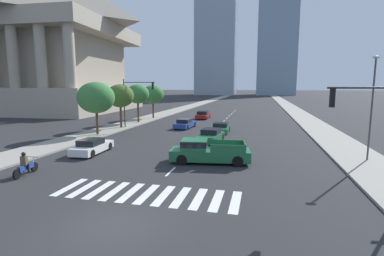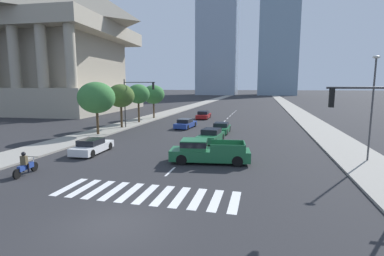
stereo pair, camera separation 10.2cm
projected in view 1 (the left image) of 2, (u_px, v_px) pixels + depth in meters
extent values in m
plane|color=#28282B|center=(115.00, 224.00, 11.53)|extent=(800.00, 800.00, 0.00)
cube|color=gray|center=(318.00, 128.00, 37.46)|extent=(4.00, 260.00, 0.15)
cube|color=gray|center=(134.00, 122.00, 43.35)|extent=(4.00, 260.00, 0.15)
cube|color=silver|center=(70.00, 187.00, 15.82)|extent=(0.45, 2.79, 0.01)
cube|color=silver|center=(85.00, 188.00, 15.61)|extent=(0.45, 2.79, 0.01)
cube|color=silver|center=(100.00, 189.00, 15.41)|extent=(0.45, 2.79, 0.01)
cube|color=silver|center=(115.00, 191.00, 15.20)|extent=(0.45, 2.79, 0.01)
cube|color=silver|center=(131.00, 192.00, 15.00)|extent=(0.45, 2.79, 0.01)
cube|color=silver|center=(147.00, 194.00, 14.79)|extent=(0.45, 2.79, 0.01)
cube|color=silver|center=(164.00, 195.00, 14.59)|extent=(0.45, 2.79, 0.01)
cube|color=silver|center=(181.00, 197.00, 14.38)|extent=(0.45, 2.79, 0.01)
cube|color=silver|center=(199.00, 198.00, 14.17)|extent=(0.45, 2.79, 0.01)
cube|color=silver|center=(217.00, 200.00, 13.97)|extent=(0.45, 2.79, 0.01)
cube|color=silver|center=(235.00, 202.00, 13.76)|extent=(0.45, 2.79, 0.01)
cube|color=silver|center=(171.00, 172.00, 18.64)|extent=(0.14, 2.00, 0.01)
cube|color=silver|center=(186.00, 157.00, 22.49)|extent=(0.14, 2.00, 0.01)
cube|color=silver|center=(197.00, 147.00, 26.35)|extent=(0.14, 2.00, 0.01)
cube|color=silver|center=(205.00, 139.00, 30.20)|extent=(0.14, 2.00, 0.01)
cube|color=silver|center=(212.00, 133.00, 34.05)|extent=(0.14, 2.00, 0.01)
cube|color=silver|center=(217.00, 128.00, 37.90)|extent=(0.14, 2.00, 0.01)
cube|color=silver|center=(221.00, 124.00, 41.75)|extent=(0.14, 2.00, 0.01)
cube|color=silver|center=(224.00, 121.00, 45.60)|extent=(0.14, 2.00, 0.01)
cube|color=silver|center=(227.00, 118.00, 49.46)|extent=(0.14, 2.00, 0.01)
cube|color=silver|center=(229.00, 116.00, 53.31)|extent=(0.14, 2.00, 0.01)
cube|color=silver|center=(232.00, 114.00, 57.16)|extent=(0.14, 2.00, 0.01)
cube|color=silver|center=(233.00, 112.00, 61.01)|extent=(0.14, 2.00, 0.01)
cube|color=silver|center=(235.00, 111.00, 64.86)|extent=(0.14, 2.00, 0.01)
cylinder|color=black|center=(34.00, 167.00, 18.66)|extent=(0.19, 0.61, 0.60)
cylinder|color=black|center=(17.00, 174.00, 17.09)|extent=(0.19, 0.61, 0.60)
cube|color=navy|center=(26.00, 167.00, 17.84)|extent=(0.37, 1.29, 0.32)
cylinder|color=#B2B2B7|center=(33.00, 163.00, 18.52)|extent=(0.10, 0.32, 0.67)
cylinder|color=black|center=(33.00, 157.00, 18.51)|extent=(0.70, 0.12, 0.04)
cube|color=brown|center=(24.00, 161.00, 17.68)|extent=(0.39, 0.28, 0.55)
sphere|color=black|center=(23.00, 154.00, 17.62)|extent=(0.26, 0.26, 0.26)
cylinder|color=black|center=(23.00, 168.00, 17.87)|extent=(0.13, 0.13, 0.55)
cylinder|color=black|center=(29.00, 168.00, 17.83)|extent=(0.13, 0.13, 0.55)
cube|color=#1E6038|center=(210.00, 155.00, 20.76)|extent=(5.87, 2.64, 0.75)
cube|color=#1E6038|center=(194.00, 144.00, 20.78)|extent=(2.03, 2.00, 0.70)
cube|color=black|center=(194.00, 143.00, 20.77)|extent=(2.05, 2.05, 0.39)
cube|color=#1E6038|center=(228.00, 149.00, 19.62)|extent=(2.37, 0.38, 0.55)
cube|color=#1E6038|center=(227.00, 143.00, 21.46)|extent=(2.37, 0.38, 0.55)
cube|color=#1E6038|center=(245.00, 146.00, 20.42)|extent=(0.31, 1.86, 0.55)
cylinder|color=black|center=(182.00, 160.00, 20.14)|extent=(0.79, 0.35, 0.76)
cylinder|color=black|center=(185.00, 154.00, 21.85)|extent=(0.79, 0.35, 0.76)
cylinder|color=black|center=(238.00, 161.00, 19.74)|extent=(0.79, 0.35, 0.76)
cylinder|color=black|center=(236.00, 155.00, 21.45)|extent=(0.79, 0.35, 0.76)
cube|color=navy|center=(185.00, 125.00, 37.96)|extent=(2.12, 4.56, 0.60)
cube|color=black|center=(185.00, 121.00, 37.67)|extent=(1.71, 2.12, 0.48)
cylinder|color=black|center=(183.00, 124.00, 39.64)|extent=(0.27, 0.66, 0.64)
cylinder|color=black|center=(194.00, 124.00, 39.15)|extent=(0.27, 0.66, 0.64)
cylinder|color=black|center=(175.00, 127.00, 36.80)|extent=(0.27, 0.66, 0.64)
cylinder|color=black|center=(187.00, 127.00, 36.32)|extent=(0.27, 0.66, 0.64)
cube|color=silver|center=(92.00, 148.00, 23.72)|extent=(1.91, 4.38, 0.58)
cube|color=black|center=(91.00, 142.00, 23.44)|extent=(1.60, 2.01, 0.47)
cylinder|color=black|center=(93.00, 145.00, 25.30)|extent=(0.25, 0.65, 0.64)
cylinder|color=black|center=(109.00, 146.00, 25.03)|extent=(0.25, 0.65, 0.64)
cylinder|color=black|center=(74.00, 153.00, 22.46)|extent=(0.25, 0.65, 0.64)
cylinder|color=black|center=(92.00, 154.00, 22.18)|extent=(0.25, 0.65, 0.64)
cube|color=maroon|center=(203.00, 116.00, 49.07)|extent=(2.01, 4.81, 0.60)
cube|color=black|center=(203.00, 113.00, 48.76)|extent=(1.72, 2.18, 0.53)
cylinder|color=black|center=(200.00, 116.00, 50.83)|extent=(0.24, 0.65, 0.64)
cylinder|color=black|center=(209.00, 116.00, 50.49)|extent=(0.24, 0.65, 0.64)
cylinder|color=black|center=(196.00, 118.00, 47.70)|extent=(0.24, 0.65, 0.64)
cylinder|color=black|center=(206.00, 118.00, 47.35)|extent=(0.24, 0.65, 0.64)
cube|color=#1E6038|center=(211.00, 137.00, 28.36)|extent=(2.25, 4.54, 0.66)
cube|color=black|center=(211.00, 131.00, 28.48)|extent=(1.80, 2.12, 0.49)
cylinder|color=black|center=(215.00, 142.00, 26.72)|extent=(0.28, 0.66, 0.64)
cylinder|color=black|center=(198.00, 141.00, 27.25)|extent=(0.28, 0.66, 0.64)
cylinder|color=black|center=(222.00, 137.00, 29.51)|extent=(0.28, 0.66, 0.64)
cylinder|color=black|center=(207.00, 136.00, 30.04)|extent=(0.28, 0.66, 0.64)
cube|color=#1E6038|center=(221.00, 129.00, 34.11)|extent=(1.88, 4.26, 0.55)
cube|color=black|center=(221.00, 125.00, 34.24)|extent=(1.64, 1.92, 0.47)
cylinder|color=black|center=(226.00, 132.00, 32.54)|extent=(0.23, 0.64, 0.64)
cylinder|color=black|center=(211.00, 132.00, 32.93)|extent=(0.23, 0.64, 0.64)
cylinder|color=black|center=(229.00, 129.00, 35.31)|extent=(0.23, 0.64, 0.64)
cylinder|color=black|center=(216.00, 128.00, 35.71)|extent=(0.23, 0.64, 0.64)
cylinder|color=#333335|center=(369.00, 88.00, 12.95)|extent=(3.51, 0.10, 0.10)
cube|color=black|center=(332.00, 98.00, 13.36)|extent=(0.20, 0.28, 0.90)
sphere|color=red|center=(333.00, 91.00, 13.31)|extent=(0.18, 0.18, 0.18)
sphere|color=orange|center=(332.00, 98.00, 13.36)|extent=(0.18, 0.18, 0.18)
sphere|color=green|center=(332.00, 104.00, 13.40)|extent=(0.18, 0.18, 0.18)
cylinder|color=#333335|center=(124.00, 103.00, 37.46)|extent=(0.14, 0.14, 6.19)
cylinder|color=#333335|center=(139.00, 82.00, 36.59)|extent=(4.22, 0.10, 0.10)
cube|color=black|center=(153.00, 86.00, 36.23)|extent=(0.20, 0.28, 0.90)
sphere|color=red|center=(153.00, 83.00, 36.19)|extent=(0.18, 0.18, 0.18)
sphere|color=orange|center=(153.00, 86.00, 36.23)|extent=(0.18, 0.18, 0.18)
sphere|color=green|center=(153.00, 88.00, 36.28)|extent=(0.18, 0.18, 0.18)
cube|color=#19662D|center=(124.00, 104.00, 37.48)|extent=(0.60, 0.04, 0.18)
cylinder|color=#3F3F42|center=(371.00, 111.00, 20.49)|extent=(0.12, 0.12, 7.21)
ellipsoid|color=beige|center=(376.00, 57.00, 19.96)|extent=(0.50, 0.24, 0.20)
cylinder|color=#4C3823|center=(97.00, 123.00, 32.09)|extent=(0.28, 0.28, 2.45)
ellipsoid|color=#387538|center=(96.00, 98.00, 31.68)|extent=(4.04, 4.04, 3.44)
cylinder|color=#4C3823|center=(121.00, 117.00, 37.53)|extent=(0.28, 0.28, 2.69)
ellipsoid|color=#426028|center=(120.00, 96.00, 37.13)|extent=(3.49, 3.49, 2.97)
cylinder|color=#4C3823|center=(138.00, 113.00, 42.79)|extent=(0.28, 0.28, 2.86)
ellipsoid|color=#387538|center=(138.00, 94.00, 42.39)|extent=(3.32, 3.32, 2.82)
cylinder|color=#4C3823|center=(153.00, 111.00, 48.73)|extent=(0.28, 0.28, 2.47)
ellipsoid|color=#387538|center=(153.00, 94.00, 48.34)|extent=(3.67, 3.67, 3.12)
cube|color=#A89E89|center=(54.00, 99.00, 65.36)|extent=(32.61, 32.61, 5.14)
cube|color=gray|center=(51.00, 64.00, 64.24)|extent=(25.44, 25.44, 10.56)
cylinder|color=#A89E89|center=(13.00, 57.00, 50.17)|extent=(1.80, 1.80, 10.56)
cylinder|color=#A89E89|center=(41.00, 57.00, 49.24)|extent=(1.80, 1.80, 10.56)
cylinder|color=#A89E89|center=(70.00, 56.00, 48.31)|extent=(1.80, 1.80, 10.56)
cube|color=#A89E89|center=(49.00, 32.00, 63.26)|extent=(32.61, 32.61, 3.00)
cube|color=#8C9EB2|center=(217.00, 4.00, 178.17)|extent=(24.06, 24.58, 111.70)
cube|color=#7A93A8|center=(277.00, 24.00, 174.42)|extent=(22.46, 26.20, 85.32)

